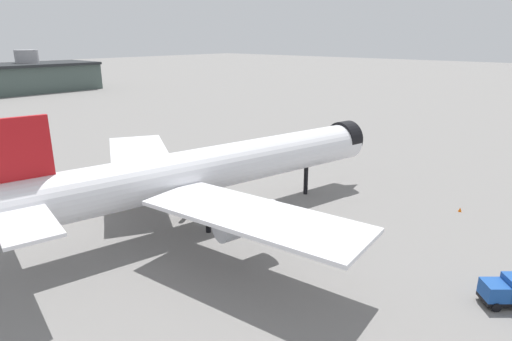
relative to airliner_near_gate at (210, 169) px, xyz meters
name	(u,v)px	position (x,y,z in m)	size (l,w,h in m)	color
ground	(243,219)	(3.32, -3.10, -7.60)	(900.00, 900.00, 0.00)	slate
airliner_near_gate	(210,169)	(0.00, 0.00, 0.00)	(62.40, 56.09, 17.25)	white
traffic_cone_near_nose	(233,154)	(27.05, 21.86, -7.21)	(0.62, 0.62, 0.78)	#F2600C
traffic_cone_wingtip	(460,210)	(26.60, -25.70, -7.28)	(0.52, 0.52, 0.65)	#F2600C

